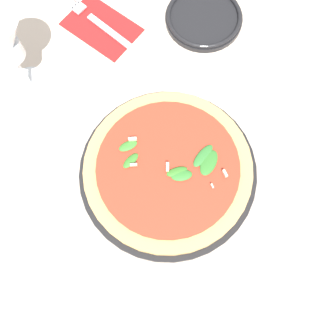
{
  "coord_description": "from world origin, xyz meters",
  "views": [
    {
      "loc": [
        -0.14,
        0.19,
        0.64
      ],
      "look_at": [
        -0.01,
        0.04,
        0.03
      ],
      "focal_mm": 42.0,
      "sensor_mm": 36.0,
      "label": 1
    }
  ],
  "objects_px": {
    "fork": "(98,23)",
    "side_plate_white": "(204,17)",
    "pizza_arugula_main": "(168,170)",
    "wine_glass": "(3,42)"
  },
  "relations": [
    {
      "from": "pizza_arugula_main",
      "to": "side_plate_white",
      "type": "relative_size",
      "value": 2.0
    },
    {
      "from": "fork",
      "to": "wine_glass",
      "type": "bearing_deg",
      "value": 87.91
    },
    {
      "from": "pizza_arugula_main",
      "to": "wine_glass",
      "type": "bearing_deg",
      "value": 7.13
    },
    {
      "from": "pizza_arugula_main",
      "to": "fork",
      "type": "height_order",
      "value": "pizza_arugula_main"
    },
    {
      "from": "side_plate_white",
      "to": "pizza_arugula_main",
      "type": "bearing_deg",
      "value": 118.78
    },
    {
      "from": "pizza_arugula_main",
      "to": "fork",
      "type": "relative_size",
      "value": 1.57
    },
    {
      "from": "fork",
      "to": "side_plate_white",
      "type": "bearing_deg",
      "value": -135.87
    },
    {
      "from": "side_plate_white",
      "to": "wine_glass",
      "type": "bearing_deg",
      "value": 64.79
    },
    {
      "from": "pizza_arugula_main",
      "to": "fork",
      "type": "xyz_separation_m",
      "value": [
        0.3,
        -0.14,
        -0.01
      ]
    },
    {
      "from": "wine_glass",
      "to": "fork",
      "type": "bearing_deg",
      "value": -91.61
    }
  ]
}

